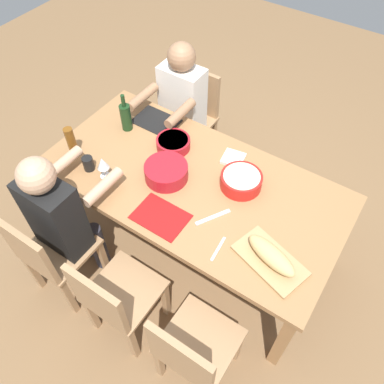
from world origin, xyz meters
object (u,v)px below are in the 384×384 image
Objects in this scene: diner_far_left at (180,105)px; cup_near_left at (88,164)px; serving_bowl_pasta at (241,180)px; dining_table at (192,189)px; chair_near_left at (49,254)px; cutting_board at (270,260)px; chair_near_right at (191,352)px; wine_bottle at (126,117)px; chair_far_left at (192,113)px; serving_bowl_salad at (166,171)px; serving_bowl_greens at (173,143)px; beer_bottle at (71,142)px; chair_near_center at (114,299)px; bread_loaf at (271,255)px; diner_near_left at (61,214)px; wine_glass at (103,164)px; napkin_stack at (233,158)px.

cup_near_left is at bearing -95.06° from diner_far_left.
dining_table is at bearing -153.32° from serving_bowl_pasta.
chair_near_left is 1.37m from cutting_board.
wine_bottle is (-1.21, 0.98, 0.37)m from chair_near_right.
chair_far_left reaches higher than serving_bowl_pasta.
cutting_board is at bearing -20.08° from dining_table.
serving_bowl_salad reaches higher than serving_bowl_greens.
serving_bowl_salad is 0.67m from beer_bottle.
beer_bottle is (-0.13, -0.40, 0.00)m from wine_bottle.
cup_near_left is (-0.08, -1.10, 0.31)m from chair_far_left.
cutting_board is at bearing 40.31° from chair_near_center.
diner_far_left is 0.92m from beer_bottle.
chair_near_left is (-0.54, -0.82, -0.18)m from dining_table.
diner_far_left is 4.14× the size of wine_bottle.
chair_far_left is at bearing 123.41° from chair_near_right.
diner_far_left is at bearing 144.02° from bread_loaf.
beer_bottle reaches higher than serving_bowl_greens.
cutting_board is 1.38× the size of wine_bottle.
diner_near_left reaches higher than serving_bowl_greens.
chair_far_left reaches higher than cutting_board.
chair_near_left is at bearing -81.36° from cup_near_left.
diner_near_left reaches higher than wine_bottle.
beer_bottle is 0.20m from cup_near_left.
diner_near_left is (-0.00, -1.46, 0.21)m from chair_far_left.
wine_bottle reaches higher than chair_near_left.
wine_glass is at bearing 82.03° from diner_near_left.
cup_near_left is at bearing -141.49° from napkin_stack.
beer_bottle is (-0.26, -1.05, 0.37)m from chair_far_left.
chair_near_center is 1.05m from serving_bowl_pasta.
diner_far_left is 0.74m from napkin_stack.
dining_table is at bearing 159.92° from cutting_board.
cutting_board is 1.30m from cup_near_left.
serving_bowl_pasta is at bearing 28.34° from wine_glass.
diner_near_left reaches higher than serving_bowl_salad.
chair_near_right reaches higher than napkin_stack.
dining_table is 11.85× the size of wine_glass.
chair_near_center and chair_far_left have the same top height.
serving_bowl_salad is 0.40m from wine_glass.
napkin_stack is at bearing 54.90° from diner_near_left.
diner_near_left reaches higher than chair_near_center.
chair_near_right is 8.55× the size of cup_near_left.
serving_bowl_salad is 1.20× the size of serving_bowl_greens.
serving_bowl_pasta is at bearing 49.53° from chair_near_left.
beer_bottle reaches higher than serving_bowl_pasta.
dining_table is 0.84m from diner_far_left.
wine_bottle is 1.32× the size of beer_bottle.
chair_near_center is 0.88m from cup_near_left.
chair_far_left reaches higher than cup_near_left.
beer_bottle is (-0.26, -0.87, 0.15)m from diner_far_left.
chair_near_left is at bearing -104.61° from serving_bowl_greens.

